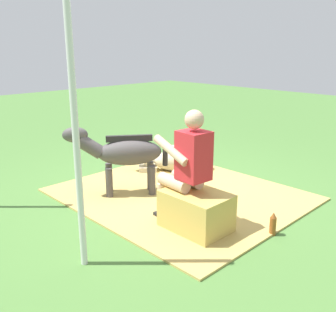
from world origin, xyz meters
The scene contains 8 objects.
ground_plane centered at (0.00, 0.00, 0.00)m, with size 24.00×24.00×0.00m, color #4C7A38.
hay_patch centered at (-0.25, -0.08, 0.01)m, with size 2.97×2.57×0.02m, color tan.
hay_bale centered at (-1.07, 0.51, 0.22)m, with size 0.70×0.50×0.43m, color tan.
person_seated centered at (-0.91, 0.51, 0.72)m, with size 0.68×0.45×1.31m.
pony_standing centered at (0.28, 0.44, 0.58)m, with size 0.93×1.16×0.95m.
pony_lying centered at (0.50, -0.76, 0.19)m, with size 1.07×1.20×0.42m.
soda_bottle centered at (-1.71, 0.02, 0.12)m, with size 0.07×0.07×0.26m.
tent_pole_left centered at (-0.80, 1.75, 1.21)m, with size 0.06×0.06×2.41m, color silver.
Camera 1 is at (-3.56, 3.37, 1.94)m, focal length 40.91 mm.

